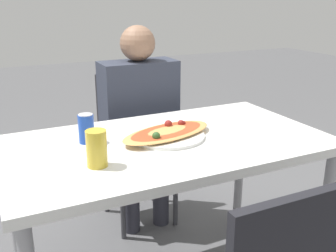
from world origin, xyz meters
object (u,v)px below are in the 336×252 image
(chair_far_seated, at_px, (134,140))
(dining_table, at_px, (168,156))
(pizza_main, at_px, (167,133))
(soda_can, at_px, (86,128))
(drink_glass, at_px, (97,149))
(person_seated, at_px, (140,114))

(chair_far_seated, bearing_deg, dining_table, 81.26)
(pizza_main, height_order, soda_can, soda_can)
(pizza_main, bearing_deg, drink_glass, -155.12)
(person_seated, height_order, soda_can, person_seated)
(soda_can, bearing_deg, chair_far_seated, 54.07)
(person_seated, distance_m, pizza_main, 0.58)
(pizza_main, bearing_deg, person_seated, 80.38)
(chair_far_seated, distance_m, pizza_main, 0.74)
(chair_far_seated, bearing_deg, drink_glass, 61.70)
(chair_far_seated, xyz_separation_m, pizza_main, (-0.10, -0.69, 0.28))
(chair_far_seated, distance_m, person_seated, 0.23)
(dining_table, bearing_deg, pizza_main, 67.29)
(person_seated, bearing_deg, dining_table, 79.63)
(dining_table, distance_m, drink_glass, 0.40)
(dining_table, relative_size, drink_glass, 10.08)
(pizza_main, distance_m, soda_can, 0.35)
(chair_far_seated, distance_m, drink_glass, 1.02)
(chair_far_seated, distance_m, soda_can, 0.80)
(chair_far_seated, relative_size, soda_can, 7.33)
(dining_table, bearing_deg, drink_glass, -158.77)
(drink_glass, bearing_deg, pizza_main, 24.88)
(person_seated, distance_m, soda_can, 0.66)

